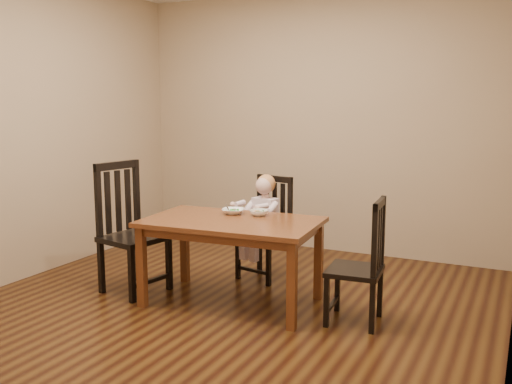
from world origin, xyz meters
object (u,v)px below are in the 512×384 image
at_px(chair_child, 267,229).
at_px(toddler, 264,216).
at_px(bowl_peas, 233,211).
at_px(chair_right, 361,264).
at_px(dining_table, 232,230).
at_px(chair_left, 130,230).
at_px(bowl_veg, 259,213).

distance_m(chair_child, toddler, 0.14).
bearing_deg(bowl_peas, chair_right, -8.11).
relative_size(dining_table, chair_left, 1.29).
bearing_deg(chair_right, dining_table, 87.58).
xyz_separation_m(chair_child, toddler, (-0.01, -0.05, 0.13)).
bearing_deg(chair_right, chair_left, 89.42).
xyz_separation_m(chair_left, chair_right, (1.94, 0.14, -0.08)).
relative_size(chair_child, chair_left, 0.84).
relative_size(chair_right, bowl_veg, 6.07).
height_order(chair_child, bowl_veg, chair_child).
distance_m(chair_left, bowl_peas, 0.89).
bearing_deg(chair_left, toddler, 143.83).
bearing_deg(bowl_peas, chair_left, -159.60).
bearing_deg(dining_table, chair_left, -173.68).
bearing_deg(toddler, chair_left, 53.84).
bearing_deg(toddler, chair_right, 160.33).
distance_m(chair_child, chair_left, 1.22).
height_order(dining_table, toddler, toddler).
bearing_deg(chair_child, chair_right, 158.36).
bearing_deg(bowl_peas, dining_table, -64.95).
relative_size(dining_table, chair_child, 1.53).
relative_size(dining_table, bowl_veg, 9.35).
relative_size(chair_child, bowl_veg, 6.11).
bearing_deg(chair_right, toddler, 54.04).
distance_m(dining_table, toddler, 0.69).
height_order(toddler, bowl_veg, toddler).
xyz_separation_m(chair_left, bowl_peas, (0.82, 0.30, 0.18)).
relative_size(chair_right, toddler, 1.82).
bearing_deg(dining_table, bowl_veg, 62.56).
xyz_separation_m(toddler, bowl_veg, (0.17, -0.46, 0.13)).
bearing_deg(chair_left, chair_child, 145.12).
height_order(chair_right, bowl_veg, chair_right).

